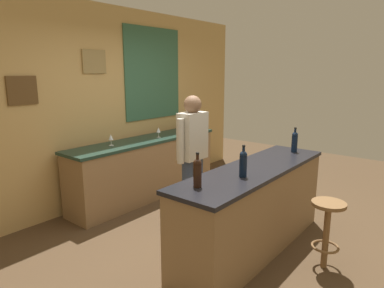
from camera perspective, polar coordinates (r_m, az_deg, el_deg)
name	(u,v)px	position (r m, az deg, el deg)	size (l,w,h in m)	color
ground_plane	(221,237)	(4.12, 4.90, -15.31)	(10.00, 10.00, 0.00)	#4C3823
back_wall	(108,105)	(5.11, -13.90, 6.41)	(6.00, 0.09, 2.80)	tan
bar_counter	(253,209)	(3.74, 10.19, -10.65)	(2.27, 0.60, 0.92)	olive
side_counter	(147,168)	(5.24, -7.56, -3.96)	(2.60, 0.56, 0.90)	olive
bartender	(193,153)	(4.09, 0.10, -1.44)	(0.52, 0.21, 1.62)	#384766
bar_stool	(327,224)	(3.60, 21.68, -12.29)	(0.32, 0.32, 0.68)	brown
wine_bottle_a	(197,172)	(2.91, 0.92, -4.66)	(0.07, 0.07, 0.31)	black
wine_bottle_b	(243,163)	(3.23, 8.56, -3.13)	(0.07, 0.07, 0.31)	black
wine_bottle_c	(295,141)	(4.35, 16.80, 0.47)	(0.07, 0.07, 0.31)	black
wine_glass_a	(111,138)	(4.75, -13.43, 1.06)	(0.07, 0.07, 0.16)	silver
wine_glass_b	(158,130)	(5.21, -5.63, 2.29)	(0.07, 0.07, 0.16)	silver
wine_glass_c	(182,125)	(5.72, -1.63, 3.23)	(0.07, 0.07, 0.16)	silver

